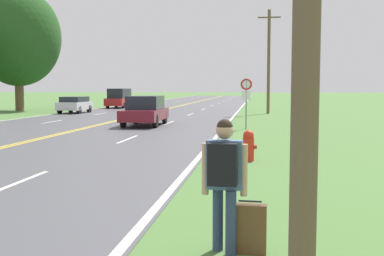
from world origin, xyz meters
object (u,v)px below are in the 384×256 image
(tree_mid_treeline, at_px, (18,37))
(car_red_van_mid_near, at_px, (120,98))
(car_silver_hatchback_approaching, at_px, (75,104))
(traffic_sign, at_px, (246,91))
(car_maroon_sedan_nearest, at_px, (145,110))
(suitcase, at_px, (250,229))
(fire_hydrant, at_px, (248,145))
(hitchhiker_person, at_px, (224,172))

(tree_mid_treeline, bearing_deg, car_red_van_mid_near, 43.89)
(tree_mid_treeline, height_order, car_silver_hatchback_approaching, tree_mid_treeline)
(traffic_sign, distance_m, car_red_van_mid_near, 27.13)
(tree_mid_treeline, relative_size, car_maroon_sedan_nearest, 2.34)
(suitcase, relative_size, traffic_sign, 0.27)
(car_red_van_mid_near, bearing_deg, tree_mid_treeline, 134.71)
(fire_hydrant, bearing_deg, hitchhiker_person, -91.10)
(car_maroon_sedan_nearest, bearing_deg, fire_hydrant, 24.48)
(car_red_van_mid_near, bearing_deg, fire_hydrant, -157.15)
(car_maroon_sedan_nearest, height_order, car_red_van_mid_near, car_red_van_mid_near)
(suitcase, relative_size, tree_mid_treeline, 0.06)
(suitcase, bearing_deg, tree_mid_treeline, 34.63)
(suitcase, distance_m, car_silver_hatchback_approaching, 34.69)
(traffic_sign, xyz_separation_m, tree_mid_treeline, (-20.67, 16.59, 4.61))
(car_red_van_mid_near, bearing_deg, car_silver_hatchback_approaching, 176.77)
(traffic_sign, distance_m, car_maroon_sedan_nearest, 5.83)
(hitchhiker_person, xyz_separation_m, tree_mid_treeline, (-20.85, 34.85, 5.49))
(hitchhiker_person, bearing_deg, car_silver_hatchback_approaching, 27.82)
(car_silver_hatchback_approaching, bearing_deg, hitchhiker_person, -153.84)
(car_maroon_sedan_nearest, distance_m, car_red_van_mid_near, 23.42)
(hitchhiker_person, relative_size, car_silver_hatchback_approaching, 0.49)
(suitcase, distance_m, tree_mid_treeline, 41.20)
(hitchhiker_person, relative_size, tree_mid_treeline, 0.16)
(fire_hydrant, xyz_separation_m, car_red_van_mid_near, (-13.78, 34.06, 0.55))
(hitchhiker_person, distance_m, traffic_sign, 18.28)
(fire_hydrant, distance_m, car_silver_hatchback_approaching, 27.84)
(suitcase, height_order, car_red_van_mid_near, car_red_van_mid_near)
(hitchhiker_person, height_order, car_red_van_mid_near, car_red_van_mid_near)
(hitchhiker_person, height_order, tree_mid_treeline, tree_mid_treeline)
(car_silver_hatchback_approaching, bearing_deg, traffic_sign, -131.38)
(fire_hydrant, height_order, car_red_van_mid_near, car_red_van_mid_near)
(suitcase, xyz_separation_m, fire_hydrant, (-0.18, 7.67, 0.13))
(traffic_sign, relative_size, car_silver_hatchback_approaching, 0.73)
(traffic_sign, relative_size, car_red_van_mid_near, 0.56)
(tree_mid_treeline, bearing_deg, fire_hydrant, -52.24)
(suitcase, relative_size, car_maroon_sedan_nearest, 0.15)
(car_red_van_mid_near, bearing_deg, car_maroon_sedan_nearest, -159.40)
(hitchhiker_person, bearing_deg, fire_hydrant, 2.20)
(traffic_sign, bearing_deg, car_maroon_sedan_nearest, 164.74)
(hitchhiker_person, relative_size, traffic_sign, 0.67)
(tree_mid_treeline, distance_m, car_silver_hatchback_approaching, 9.33)
(fire_hydrant, relative_size, tree_mid_treeline, 0.08)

